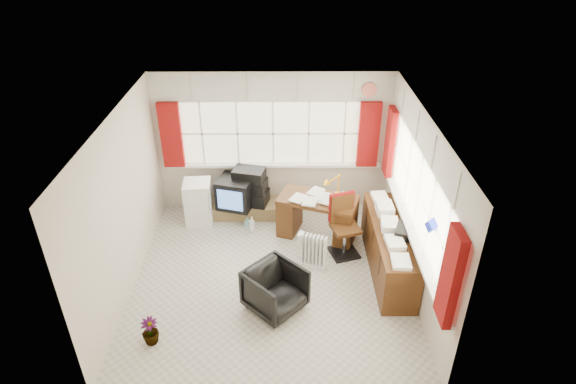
# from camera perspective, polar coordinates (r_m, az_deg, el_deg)

# --- Properties ---
(ground) EXTENTS (4.00, 4.00, 0.00)m
(ground) POSITION_cam_1_polar(r_m,az_deg,el_deg) (7.25, -1.91, -10.09)
(ground) COLOR beige
(ground) RESTS_ON ground
(room_walls) EXTENTS (4.00, 4.00, 4.00)m
(room_walls) POSITION_cam_1_polar(r_m,az_deg,el_deg) (6.37, -2.14, 0.19)
(room_walls) COLOR beige
(room_walls) RESTS_ON ground
(window_back) EXTENTS (3.70, 0.12, 3.60)m
(window_back) POSITION_cam_1_polar(r_m,az_deg,el_deg) (8.34, -1.72, 3.67)
(window_back) COLOR beige
(window_back) RESTS_ON room_walls
(window_right) EXTENTS (0.12, 3.70, 3.60)m
(window_right) POSITION_cam_1_polar(r_m,az_deg,el_deg) (6.89, 14.36, -3.75)
(window_right) COLOR beige
(window_right) RESTS_ON room_walls
(curtains) EXTENTS (3.83, 3.83, 1.15)m
(curtains) POSITION_cam_1_polar(r_m,az_deg,el_deg) (7.24, 5.41, 3.62)
(curtains) COLOR maroon
(curtains) RESTS_ON room_walls
(overhead_cabinets) EXTENTS (3.98, 3.98, 0.48)m
(overhead_cabinets) POSITION_cam_1_polar(r_m,az_deg,el_deg) (6.97, 6.15, 9.65)
(overhead_cabinets) COLOR silver
(overhead_cabinets) RESTS_ON room_walls
(desk) EXTENTS (1.38, 1.00, 0.76)m
(desk) POSITION_cam_1_polar(r_m,az_deg,el_deg) (7.88, 3.49, -2.73)
(desk) COLOR #503012
(desk) RESTS_ON ground
(desk_lamp) EXTENTS (0.14, 0.12, 0.38)m
(desk_lamp) POSITION_cam_1_polar(r_m,az_deg,el_deg) (7.72, 6.02, 1.47)
(desk_lamp) COLOR #E89F09
(desk_lamp) RESTS_ON desk
(task_chair) EXTENTS (0.52, 0.54, 1.00)m
(task_chair) POSITION_cam_1_polar(r_m,az_deg,el_deg) (7.51, 6.53, -3.56)
(task_chair) COLOR black
(task_chair) RESTS_ON ground
(office_chair) EXTENTS (0.98, 0.98, 0.64)m
(office_chair) POSITION_cam_1_polar(r_m,az_deg,el_deg) (6.57, -1.52, -11.49)
(office_chair) COLOR black
(office_chair) RESTS_ON ground
(radiator) EXTENTS (0.42, 0.28, 0.58)m
(radiator) POSITION_cam_1_polar(r_m,az_deg,el_deg) (7.29, 3.06, -7.43)
(radiator) COLOR white
(radiator) RESTS_ON ground
(credenza) EXTENTS (0.50, 2.00, 0.85)m
(credenza) POSITION_cam_1_polar(r_m,az_deg,el_deg) (7.31, 11.83, -6.45)
(credenza) COLOR #503012
(credenza) RESTS_ON ground
(file_tray) EXTENTS (0.38, 0.43, 0.12)m
(file_tray) POSITION_cam_1_polar(r_m,az_deg,el_deg) (6.98, 13.83, -4.54)
(file_tray) COLOR black
(file_tray) RESTS_ON credenza
(tv_bench) EXTENTS (1.40, 0.50, 0.25)m
(tv_bench) POSITION_cam_1_polar(r_m,az_deg,el_deg) (8.59, -5.34, -1.91)
(tv_bench) COLOR olive
(tv_bench) RESTS_ON ground
(crt_tv) EXTENTS (0.70, 0.66, 0.53)m
(crt_tv) POSITION_cam_1_polar(r_m,az_deg,el_deg) (8.30, -6.22, -0.06)
(crt_tv) COLOR black
(crt_tv) RESTS_ON tv_bench
(hifi_stack) EXTENTS (0.70, 0.53, 0.66)m
(hifi_stack) POSITION_cam_1_polar(r_m,az_deg,el_deg) (8.35, -4.58, 0.58)
(hifi_stack) COLOR black
(hifi_stack) RESTS_ON tv_bench
(mini_fridge) EXTENTS (0.48, 0.48, 0.77)m
(mini_fridge) POSITION_cam_1_polar(r_m,az_deg,el_deg) (8.38, -10.57, -1.17)
(mini_fridge) COLOR white
(mini_fridge) RESTS_ON ground
(spray_bottle_a) EXTENTS (0.13, 0.13, 0.28)m
(spray_bottle_a) POSITION_cam_1_polar(r_m,az_deg,el_deg) (8.12, -4.29, -3.84)
(spray_bottle_a) COLOR silver
(spray_bottle_a) RESTS_ON ground
(spray_bottle_b) EXTENTS (0.12, 0.12, 0.19)m
(spray_bottle_b) POSITION_cam_1_polar(r_m,az_deg,el_deg) (8.27, -4.78, -3.56)
(spray_bottle_b) COLOR #8CD1CF
(spray_bottle_b) RESTS_ON ground
(flower_vase) EXTENTS (0.25, 0.25, 0.38)m
(flower_vase) POSITION_cam_1_polar(r_m,az_deg,el_deg) (6.46, -16.04, -15.56)
(flower_vase) COLOR black
(flower_vase) RESTS_ON ground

